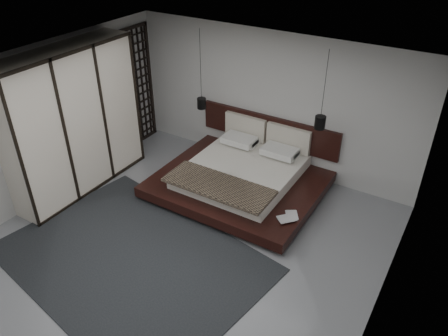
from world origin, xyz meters
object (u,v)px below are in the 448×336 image
Objects in this scene: pendant_left at (202,103)px; wardrobe at (73,122)px; bed at (242,175)px; pendant_right at (320,122)px; rug at (132,259)px; lattice_screen at (138,87)px.

wardrobe is at bearing -126.53° from pendant_left.
pendant_right is at bearing 21.82° from bed.
wardrobe is at bearing -153.27° from pendant_right.
wardrobe is at bearing 152.96° from rug.
lattice_screen is 3.17m from bed.
pendant_right reaches higher than rug.
bed is (2.96, -0.55, -1.00)m from lattice_screen.
bed is 1.68m from pendant_left.
bed is at bearing 79.22° from rug.
wardrobe is at bearing -82.97° from lattice_screen.
pendant_left is at bearing -1.86° from lattice_screen.
pendant_right is at bearing 26.73° from wardrobe.
lattice_screen is 1.64× the size of pendant_left.
bed is 1.81m from pendant_right.
lattice_screen is 2.06m from wardrobe.
lattice_screen is at bearing 178.14° from pendant_left.
pendant_right reaches higher than lattice_screen.
pendant_right is at bearing 0.00° from pendant_left.
wardrobe is 2.82m from rug.
bed is at bearing -158.18° from pendant_right.
pendant_left is 0.57× the size of wardrobe.
pendant_right is at bearing 60.87° from rug.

